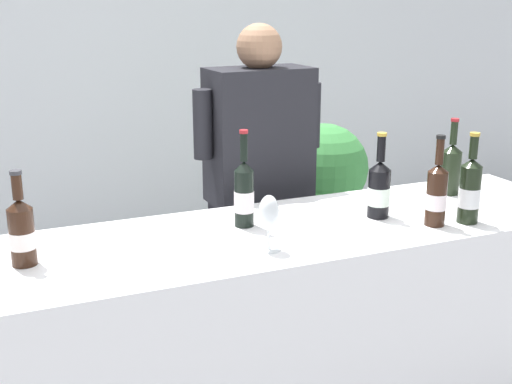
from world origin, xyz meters
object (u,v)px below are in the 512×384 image
Objects in this scene: potted_shrub at (320,203)px; wine_bottle_4 at (451,167)px; wine_bottle_3 at (379,189)px; wine_bottle_5 at (22,231)px; wine_bottle_1 at (436,194)px; person_server at (259,216)px; wine_glass at (269,215)px; wine_bottle_0 at (470,190)px; wine_bottle_2 at (244,193)px.

wine_bottle_4 is at bearing -83.73° from potted_shrub.
wine_bottle_5 is at bearing 178.83° from wine_bottle_3.
potted_shrub is (0.21, 1.24, -0.41)m from wine_bottle_1.
wine_bottle_4 is 0.86m from person_server.
wine_glass is at bearing -13.68° from wine_bottle_5.
wine_bottle_0 is 1.05× the size of wine_bottle_4.
wine_bottle_5 is at bearing 172.46° from wine_bottle_1.
person_server is at bearing 29.12° from wine_bottle_5.
wine_bottle_5 is 0.77m from wine_glass.
wine_bottle_0 is at bearing -57.50° from person_server.
wine_bottle_3 is at bearing 130.84° from wine_bottle_1.
wine_bottle_5 reaches higher than potted_shrub.
potted_shrub is at bearing 72.43° from wine_bottle_3.
wine_glass is at bearing -162.64° from wine_bottle_4.
wine_glass is at bearing -110.87° from person_server.
wine_bottle_0 reaches higher than wine_glass.
potted_shrub is at bearing 49.36° from wine_bottle_2.
wine_bottle_5 is at bearing -175.97° from wine_bottle_4.
wine_bottle_2 is 1.17× the size of wine_bottle_5.
wine_bottle_3 is at bearing 16.69° from wine_glass.
wine_bottle_5 is 1.21m from person_server.
wine_bottle_4 is at bearing 17.36° from wine_glass.
wine_bottle_3 is (-0.27, 0.18, -0.01)m from wine_bottle_0.
wine_bottle_4 reaches higher than potted_shrub.
wine_glass is at bearing -93.64° from wine_bottle_2.
wine_bottle_2 is 0.26m from wine_glass.
wine_bottle_5 is (-0.76, -0.07, -0.01)m from wine_bottle_2.
wine_bottle_0 is 0.82m from wine_bottle_2.
person_server reaches higher than wine_bottle_2.
wine_bottle_4 is (0.18, 0.33, -0.01)m from wine_bottle_0.
wine_bottle_2 is at bearing 168.67° from wine_bottle_3.
wine_bottle_2 is 0.63m from person_server.
wine_bottle_3 is at bearing -1.17° from wine_bottle_5.
wine_bottle_1 is at bearing -135.33° from wine_bottle_4.
wine_bottle_2 is 0.32× the size of potted_shrub.
potted_shrub is (1.61, 1.06, -0.40)m from wine_bottle_5.
wine_glass is (-0.66, 0.00, 0.00)m from wine_bottle_1.
wine_bottle_5 is (-1.53, 0.21, -0.01)m from wine_bottle_0.
wine_bottle_2 reaches higher than wine_bottle_3.
wine_bottle_2 is at bearing -118.53° from person_server.
wine_bottle_1 is 1.10× the size of wine_bottle_5.
wine_bottle_1 is at bearing -99.40° from potted_shrub.
wine_bottle_2 reaches higher than wine_bottle_0.
wine_bottle_3 is 1.72× the size of wine_glass.
person_server is at bearing 61.47° from wine_bottle_2.
wine_glass is 1.57m from potted_shrub.
wine_bottle_5 is 1.60× the size of wine_glass.
wine_bottle_2 is 0.51m from wine_bottle_3.
wine_bottle_2 is at bearing 5.61° from wine_bottle_5.
wine_bottle_1 is at bearing -22.12° from wine_bottle_2.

